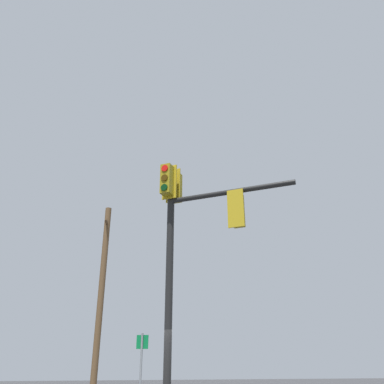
# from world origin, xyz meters

# --- Properties ---
(signal_mast_assembly) EXTENTS (3.42, 2.36, 7.08)m
(signal_mast_assembly) POSITION_xyz_m (-0.68, 0.39, 4.99)
(signal_mast_assembly) COLOR black
(signal_mast_assembly) RESTS_ON ground
(utility_pole_wooden) EXTENTS (0.34, 1.90, 9.89)m
(utility_pole_wooden) POSITION_xyz_m (2.27, -11.38, 5.04)
(utility_pole_wooden) COLOR brown
(utility_pole_wooden) RESTS_ON ground
(route_sign_primary) EXTENTS (0.37, 0.16, 2.57)m
(route_sign_primary) POSITION_xyz_m (0.28, -2.74, 1.61)
(route_sign_primary) COLOR slate
(route_sign_primary) RESTS_ON ground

